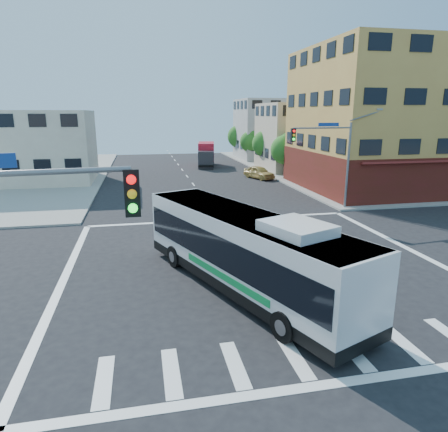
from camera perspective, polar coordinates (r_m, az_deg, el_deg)
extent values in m
plane|color=black|center=(21.03, 4.55, -7.08)|extent=(120.00, 120.00, 0.00)
cube|color=gray|center=(67.78, 25.33, 6.65)|extent=(50.00, 50.00, 0.15)
cube|color=#C09545|center=(45.19, 23.32, 12.45)|extent=(18.00, 15.00, 14.00)
cube|color=#581714|center=(45.55, 22.70, 6.18)|extent=(18.09, 15.08, 4.00)
cube|color=maroon|center=(39.75, 28.63, 6.80)|extent=(16.00, 1.60, 0.51)
cube|color=#BAA58E|center=(57.47, 11.64, 11.00)|extent=(12.00, 10.00, 9.00)
cube|color=#ACACA6|center=(70.52, 7.11, 12.19)|extent=(12.00, 10.00, 10.00)
cube|color=beige|center=(50.20, -25.17, 8.91)|extent=(12.00, 10.00, 8.00)
cylinder|color=slate|center=(34.05, 17.26, 6.74)|extent=(0.18, 0.18, 7.00)
cylinder|color=slate|center=(32.44, 13.93, 12.12)|extent=(5.01, 0.62, 0.12)
cube|color=black|center=(31.24, 9.85, 11.33)|extent=(0.32, 0.30, 1.00)
sphere|color=#FF0C0C|center=(31.07, 9.99, 11.86)|extent=(0.20, 0.20, 0.20)
sphere|color=yellow|center=(31.08, 9.96, 11.31)|extent=(0.20, 0.20, 0.20)
sphere|color=#19FF33|center=(31.10, 9.94, 10.76)|extent=(0.20, 0.20, 0.20)
cube|color=navy|center=(32.69, 14.73, 12.52)|extent=(1.80, 0.22, 0.28)
cube|color=gray|center=(35.28, 21.29, 14.01)|extent=(0.50, 0.22, 0.14)
cube|color=black|center=(8.60, -12.98, 3.29)|extent=(0.32, 0.30, 1.00)
sphere|color=#FF0C0C|center=(8.38, -13.11, 5.08)|extent=(0.20, 0.20, 0.20)
sphere|color=yellow|center=(8.44, -13.00, 3.07)|extent=(0.20, 0.20, 0.20)
sphere|color=#19FF33|center=(8.50, -12.88, 1.09)|extent=(0.20, 0.20, 0.20)
cylinder|color=#341D13|center=(50.33, 8.64, 6.63)|extent=(0.28, 0.28, 1.92)
sphere|color=#23601B|center=(50.06, 8.75, 9.35)|extent=(3.60, 3.60, 3.60)
sphere|color=#23601B|center=(49.85, 9.35, 10.35)|extent=(2.52, 2.52, 2.52)
cylinder|color=#341D13|center=(57.83, 5.89, 7.76)|extent=(0.28, 0.28, 1.99)
sphere|color=#23601B|center=(57.59, 5.96, 10.24)|extent=(3.80, 3.80, 3.80)
sphere|color=#23601B|center=(57.37, 6.46, 11.16)|extent=(2.66, 2.66, 2.66)
cylinder|color=#341D13|center=(65.46, 3.77, 8.54)|extent=(0.28, 0.28, 1.89)
sphere|color=#23601B|center=(65.26, 3.80, 10.55)|extent=(3.40, 3.40, 3.40)
sphere|color=#23601B|center=(65.03, 4.23, 11.28)|extent=(2.38, 2.38, 2.38)
cylinder|color=#341D13|center=(73.16, 2.09, 9.24)|extent=(0.28, 0.28, 2.03)
sphere|color=#23601B|center=(72.97, 2.11, 11.28)|extent=(4.00, 4.00, 4.00)
sphere|color=#23601B|center=(72.72, 2.48, 12.06)|extent=(2.80, 2.80, 2.80)
cube|color=black|center=(18.06, 2.71, -8.72)|extent=(7.44, 13.19, 0.49)
cube|color=silver|center=(17.58, 2.76, -4.73)|extent=(7.42, 13.16, 3.10)
cube|color=black|center=(17.52, 2.76, -4.14)|extent=(7.33, 12.81, 1.36)
cube|color=black|center=(22.86, -6.85, -0.05)|extent=(2.40, 1.01, 1.47)
cube|color=#E5590C|center=(22.64, -6.97, 2.63)|extent=(1.95, 0.82, 0.30)
cube|color=silver|center=(17.15, 2.82, -0.04)|extent=(7.27, 12.89, 0.13)
cube|color=silver|center=(14.67, 10.39, -1.72)|extent=(2.69, 2.94, 0.39)
cube|color=#0E7D3B|center=(16.70, -0.09, -8.68)|extent=(2.24, 5.57, 0.30)
cube|color=#0E7D3B|center=(18.28, 7.31, -6.70)|extent=(2.24, 5.57, 0.30)
cylinder|color=black|center=(20.78, -7.08, -5.74)|extent=(0.72, 1.17, 1.13)
cylinder|color=#99999E|center=(20.72, -7.46, -5.82)|extent=(0.25, 0.54, 0.57)
cylinder|color=black|center=(21.98, -0.99, -4.48)|extent=(0.72, 1.17, 1.13)
cylinder|color=#99999E|center=(22.06, -0.66, -4.41)|extent=(0.25, 0.54, 0.57)
cylinder|color=black|center=(14.44, 8.53, -15.35)|extent=(0.72, 1.17, 1.13)
cylinder|color=#99999E|center=(14.35, 8.06, -15.54)|extent=(0.25, 0.54, 0.57)
cylinder|color=black|center=(16.12, 15.60, -12.41)|extent=(0.72, 1.17, 1.13)
cylinder|color=#99999E|center=(16.23, 15.96, -12.25)|extent=(0.25, 0.54, 0.57)
cube|color=#27272B|center=(57.30, -2.58, 8.00)|extent=(2.53, 2.45, 2.48)
cube|color=black|center=(56.36, -2.60, 8.28)|extent=(1.99, 0.42, 0.95)
cube|color=red|center=(60.83, -2.54, 9.10)|extent=(3.18, 5.66, 2.86)
cube|color=black|center=(59.85, -2.54, 7.59)|extent=(3.39, 7.88, 0.29)
cylinder|color=black|center=(57.61, -3.57, 7.26)|extent=(0.43, 0.99, 0.95)
cylinder|color=black|center=(57.58, -1.57, 7.27)|extent=(0.43, 0.99, 0.95)
cylinder|color=black|center=(60.35, -3.49, 7.59)|extent=(0.43, 0.99, 0.95)
cylinder|color=black|center=(60.32, -1.58, 7.60)|extent=(0.43, 0.99, 0.95)
cylinder|color=black|center=(62.72, -3.43, 7.85)|extent=(0.43, 0.99, 0.95)
cylinder|color=black|center=(62.69, -1.58, 7.87)|extent=(0.43, 0.99, 0.95)
imported|color=tan|center=(48.68, 5.03, 6.24)|extent=(3.34, 4.84, 1.53)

